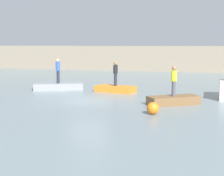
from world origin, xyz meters
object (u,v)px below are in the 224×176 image
rowboat_orange (115,89)px  person_blue_shirt (58,70)px  person_hiviz_shirt (174,79)px  person_dark_shirt (115,72)px  rowboat_grey (58,87)px  rowboat_brown (173,100)px  mooring_buoy (153,108)px

rowboat_orange → person_blue_shirt: size_ratio=1.54×
person_hiviz_shirt → person_dark_shirt: size_ratio=0.98×
rowboat_orange → person_hiviz_shirt: 6.16m
rowboat_grey → rowboat_brown: rowboat_grey is taller
person_hiviz_shirt → person_dark_shirt: 6.03m
person_dark_shirt → person_hiviz_shirt: bearing=-41.9°
rowboat_grey → person_blue_shirt: 1.27m
rowboat_brown → person_hiviz_shirt: bearing=-34.3°
person_blue_shirt → rowboat_brown: bearing=-23.7°
person_blue_shirt → mooring_buoy: size_ratio=3.03×
rowboat_grey → person_hiviz_shirt: person_hiviz_shirt is taller
rowboat_grey → mooring_buoy: bearing=-65.6°
rowboat_grey → rowboat_orange: bearing=-23.9°
rowboat_brown → person_dark_shirt: (-4.49, 4.03, 1.17)m
rowboat_brown → person_blue_shirt: person_blue_shirt is taller
rowboat_grey → person_blue_shirt: size_ratio=1.98×
rowboat_grey → person_dark_shirt: 4.55m
mooring_buoy → person_blue_shirt: bearing=140.0°
rowboat_orange → rowboat_brown: 6.03m
rowboat_grey → mooring_buoy: size_ratio=5.99×
rowboat_grey → person_hiviz_shirt: (8.88, -3.90, 1.20)m
person_hiviz_shirt → mooring_buoy: bearing=-103.7°
person_dark_shirt → rowboat_orange: bearing=76.0°
rowboat_grey → rowboat_brown: size_ratio=1.24×
person_blue_shirt → person_dark_shirt: bearing=1.7°
rowboat_grey → person_dark_shirt: person_dark_shirt is taller
person_dark_shirt → person_blue_shirt: (-4.39, -0.13, 0.11)m
rowboat_orange → rowboat_brown: (4.49, -4.03, 0.03)m
person_hiviz_shirt → rowboat_brown: bearing=180.0°
rowboat_brown → person_blue_shirt: 9.78m
person_blue_shirt → rowboat_orange: bearing=1.7°
person_hiviz_shirt → person_blue_shirt: 9.70m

